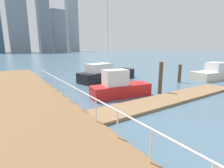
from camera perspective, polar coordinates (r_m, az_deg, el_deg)
ground_plane at (r=19.48m, az=-13.30°, el=1.11°), size 300.00×300.00×0.00m
floating_dock at (r=12.77m, az=19.14°, el=-4.68°), size 13.75×2.00×0.18m
boardwalk_railing at (r=6.83m, az=-2.16°, el=-8.58°), size 0.06×24.86×1.08m
dock_piling_0 at (r=19.23m, az=21.82°, el=3.30°), size 0.34×0.34×1.91m
dock_piling_1 at (r=13.99m, az=16.03°, el=1.96°), size 0.31×0.31×2.55m
dock_piling_3 at (r=12.75m, az=3.26°, el=-0.25°), size 0.32×0.32×1.80m
moored_boat_2 at (r=19.03m, az=-1.97°, el=3.49°), size 7.42×3.50×9.37m
moored_boat_3 at (r=23.07m, az=30.89°, el=3.20°), size 5.20×2.66×1.95m
moored_boat_4 at (r=12.73m, az=2.53°, el=-1.00°), size 4.76×2.10×2.07m
skyline_tower_3 at (r=140.11m, az=-22.19°, el=19.80°), size 7.95×13.75×48.07m
skyline_tower_4 at (r=147.20m, az=-17.69°, el=16.56°), size 10.50×8.62×32.01m
skyline_tower_5 at (r=157.24m, az=-13.25°, el=18.48°), size 9.35×7.14×42.86m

